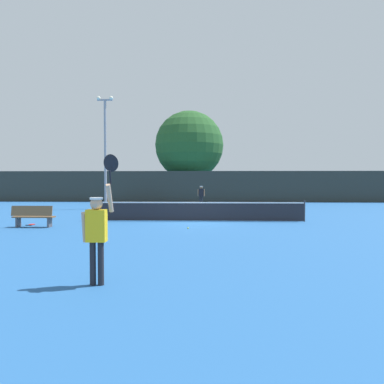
% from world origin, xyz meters
% --- Properties ---
extents(ground_plane, '(120.00, 120.00, 0.00)m').
position_xyz_m(ground_plane, '(0.00, 0.00, 0.00)').
color(ground_plane, '#235693').
extents(tennis_net, '(10.73, 0.08, 1.07)m').
position_xyz_m(tennis_net, '(0.00, 0.00, 0.51)').
color(tennis_net, '#232328').
rests_on(tennis_net, ground).
extents(perimeter_fence, '(39.96, 0.12, 2.92)m').
position_xyz_m(perimeter_fence, '(0.00, 16.23, 1.46)').
color(perimeter_fence, '#2D332D').
rests_on(perimeter_fence, ground).
extents(player_serving, '(0.67, 0.40, 2.58)m').
position_xyz_m(player_serving, '(-1.65, -11.29, 1.15)').
color(player_serving, yellow).
rests_on(player_serving, ground).
extents(player_receiving, '(0.57, 0.23, 1.58)m').
position_xyz_m(player_receiving, '(0.01, 11.06, 0.96)').
color(player_receiving, black).
rests_on(player_receiving, ground).
extents(tennis_ball, '(0.07, 0.07, 0.07)m').
position_xyz_m(tennis_ball, '(-0.31, -2.95, 0.03)').
color(tennis_ball, '#CCE033').
rests_on(tennis_ball, ground).
extents(spare_racket, '(0.28, 0.52, 0.04)m').
position_xyz_m(spare_racket, '(-7.58, -1.87, 0.02)').
color(spare_racket, black).
rests_on(spare_racket, ground).
extents(courtside_bench, '(1.80, 0.44, 0.95)m').
position_xyz_m(courtside_bench, '(-7.09, -2.72, 0.48)').
color(courtside_bench, brown).
rests_on(courtside_bench, ground).
extents(light_pole, '(1.18, 0.28, 8.06)m').
position_xyz_m(light_pole, '(-6.81, 7.73, 4.59)').
color(light_pole, gray).
rests_on(light_pole, ground).
extents(large_tree, '(7.05, 7.05, 9.17)m').
position_xyz_m(large_tree, '(-1.37, 19.58, 5.64)').
color(large_tree, brown).
rests_on(large_tree, ground).
extents(parked_car_near, '(2.45, 4.42, 1.69)m').
position_xyz_m(parked_car_near, '(-3.06, 23.95, 0.78)').
color(parked_car_near, '#B7B7BC').
rests_on(parked_car_near, ground).
extents(parked_car_mid, '(2.06, 4.27, 1.69)m').
position_xyz_m(parked_car_mid, '(6.81, 22.63, 0.78)').
color(parked_car_mid, black).
rests_on(parked_car_mid, ground).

